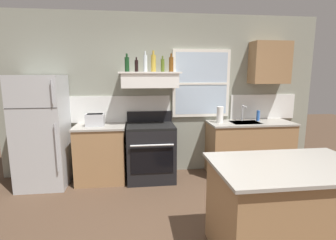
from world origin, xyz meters
TOP-DOWN VIEW (x-y plane):
  - back_wall at (0.03, 2.23)m, footprint 5.40×0.11m
  - refrigerator at (-1.90, 1.84)m, footprint 0.70×0.72m
  - counter_left_of_stove at (-1.05, 1.90)m, footprint 0.79×0.63m
  - toaster at (-1.11, 1.88)m, footprint 0.30×0.20m
  - stove_range at (-0.25, 1.86)m, footprint 0.76×0.69m
  - range_hood_shelf at (-0.25, 1.96)m, footprint 0.96×0.52m
  - bottle_dark_green_wine at (-0.60, 2.01)m, footprint 0.07×0.07m
  - bottle_balsamic_dark at (-0.45, 1.92)m, footprint 0.06×0.06m
  - bottle_clear_tall at (-0.31, 1.98)m, footprint 0.06×0.06m
  - bottle_champagne_gold_foil at (-0.18, 2.01)m, footprint 0.08×0.08m
  - bottle_olive_oil_square at (-0.04, 2.00)m, footprint 0.06×0.06m
  - bottle_amber_wine at (0.10, 1.99)m, footprint 0.07×0.07m
  - counter_right_with_sink at (1.45, 1.90)m, footprint 1.43×0.63m
  - sink_faucet at (1.35, 2.00)m, footprint 0.03×0.17m
  - paper_towel_roll at (0.91, 1.90)m, footprint 0.11×0.11m
  - dish_soap_bottle at (1.63, 2.00)m, footprint 0.06×0.06m
  - kitchen_island at (0.90, -0.14)m, footprint 1.40×0.90m
  - upper_cabinet_right at (1.80, 2.04)m, footprint 0.64×0.32m

SIDE VIEW (x-z plane):
  - counter_left_of_stove at x=-1.05m, z-range 0.00..0.91m
  - counter_right_with_sink at x=1.45m, z-range 0.00..0.91m
  - kitchen_island at x=0.90m, z-range 0.00..0.91m
  - stove_range at x=-0.25m, z-range -0.08..1.01m
  - refrigerator at x=-1.90m, z-range 0.00..1.70m
  - dish_soap_bottle at x=1.63m, z-range 0.91..1.09m
  - toaster at x=-1.11m, z-range 0.91..1.10m
  - paper_towel_roll at x=0.91m, z-range 0.91..1.18m
  - sink_faucet at x=1.35m, z-range 0.94..1.22m
  - back_wall at x=0.03m, z-range 0.00..2.70m
  - range_hood_shelf at x=-0.25m, z-range 1.50..1.75m
  - bottle_balsamic_dark at x=-0.45m, z-range 1.73..1.95m
  - bottle_olive_oil_square at x=-0.04m, z-range 1.73..1.98m
  - bottle_dark_green_wine at x=-0.60m, z-range 1.72..2.01m
  - bottle_amber_wine at x=0.10m, z-range 1.72..2.01m
  - bottle_clear_tall at x=-0.31m, z-range 1.72..2.04m
  - bottle_champagne_gold_foil at x=-0.18m, z-range 1.72..2.05m
  - upper_cabinet_right at x=1.80m, z-range 1.55..2.25m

